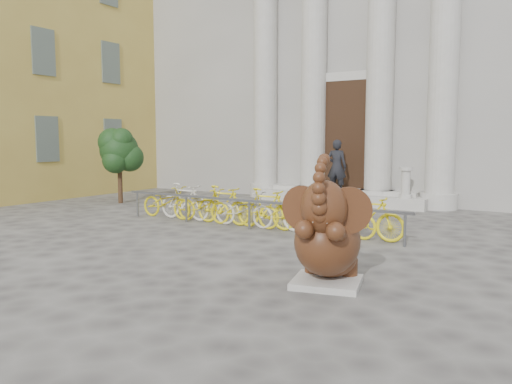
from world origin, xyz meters
The scene contains 9 objects.
ground centered at (0.00, 0.00, 0.00)m, with size 80.00×80.00×0.00m, color #474442.
classical_building centered at (0.00, 14.93, 5.98)m, with size 22.00×10.70×12.00m.
entrance_steps centered at (0.00, 9.40, 0.18)m, with size 6.00×1.20×0.36m, color #A8A59E.
ochre_building centered at (-13.00, 6.00, 6.00)m, with size 8.00×14.00×12.00m, color gold.
elephant_statue centered at (3.60, 0.24, 0.73)m, with size 1.30×1.57×2.00m.
bike_rack centered at (0.02, 3.88, 0.50)m, with size 8.00×0.53×1.00m.
tree centered at (-6.40, 5.43, 1.79)m, with size 1.48×1.35×2.57m.
pedestrian centered at (0.03, 9.05, 1.27)m, with size 0.67×0.44×1.83m, color black.
balustrade_post centered at (2.34, 9.10, 0.81)m, with size 0.39×0.39×0.97m.
Camera 1 is at (6.58, -6.55, 2.23)m, focal length 35.00 mm.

